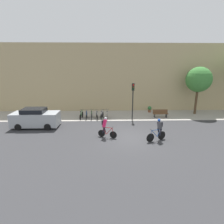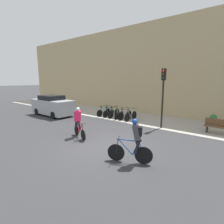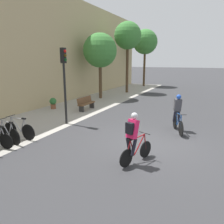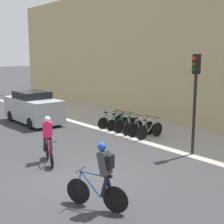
{
  "view_description": "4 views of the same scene",
  "coord_description": "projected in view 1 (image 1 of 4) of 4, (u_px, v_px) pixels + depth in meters",
  "views": [
    {
      "loc": [
        -1.87,
        -13.39,
        5.69
      ],
      "look_at": [
        -1.43,
        2.67,
        1.47
      ],
      "focal_mm": 28.0,
      "sensor_mm": 36.0,
      "label": 1
    },
    {
      "loc": [
        5.43,
        -6.28,
        3.25
      ],
      "look_at": [
        -0.29,
        0.92,
        1.54
      ],
      "focal_mm": 28.0,
      "sensor_mm": 36.0,
      "label": 2
    },
    {
      "loc": [
        -8.37,
        -2.17,
        3.35
      ],
      "look_at": [
        0.36,
        1.95,
        1.05
      ],
      "focal_mm": 35.0,
      "sensor_mm": 36.0,
      "label": 3
    },
    {
      "loc": [
        7.96,
        -5.31,
        3.93
      ],
      "look_at": [
        -1.57,
        2.73,
        1.64
      ],
      "focal_mm": 50.0,
      "sensor_mm": 36.0,
      "label": 4
    }
  ],
  "objects": [
    {
      "name": "kerb_strip",
      "position": [
        123.0,
        115.0,
        20.97
      ],
      "size": [
        44.0,
        4.5,
        0.01
      ],
      "primitive_type": "cube",
      "color": "#A39E93",
      "rests_on": "ground"
    },
    {
      "name": "ground",
      "position": [
        130.0,
        137.0,
        14.44
      ],
      "size": [
        200.0,
        200.0,
        0.0
      ],
      "primitive_type": "plane",
      "color": "#333335"
    },
    {
      "name": "parked_bike_1",
      "position": [
        87.0,
        115.0,
        19.41
      ],
      "size": [
        0.46,
        1.59,
        0.94
      ],
      "color": "black",
      "rests_on": "ground"
    },
    {
      "name": "cyclist_pink",
      "position": [
        105.0,
        126.0,
        14.2
      ],
      "size": [
        1.54,
        0.66,
        1.74
      ],
      "color": "black",
      "rests_on": "ground"
    },
    {
      "name": "parked_bike_3",
      "position": [
        97.0,
        115.0,
        19.44
      ],
      "size": [
        0.46,
        1.59,
        0.94
      ],
      "color": "black",
      "rests_on": "ground"
    },
    {
      "name": "street_tree_0",
      "position": [
        199.0,
        80.0,
        20.5
      ],
      "size": [
        2.94,
        2.94,
        5.65
      ],
      "color": "#4C3823",
      "rests_on": "ground"
    },
    {
      "name": "bench",
      "position": [
        160.0,
        113.0,
        19.98
      ],
      "size": [
        1.69,
        0.44,
        0.89
      ],
      "color": "brown",
      "rests_on": "ground"
    },
    {
      "name": "parked_bike_0",
      "position": [
        81.0,
        115.0,
        19.4
      ],
      "size": [
        0.46,
        1.71,
        0.96
      ],
      "color": "black",
      "rests_on": "ground"
    },
    {
      "name": "traffic_light_pole",
      "position": [
        133.0,
        95.0,
        18.51
      ],
      "size": [
        0.26,
        0.3,
        3.96
      ],
      "color": "black",
      "rests_on": "ground"
    },
    {
      "name": "potted_plant",
      "position": [
        150.0,
        109.0,
        22.18
      ],
      "size": [
        0.48,
        0.48,
        0.78
      ],
      "color": "brown",
      "rests_on": "ground"
    },
    {
      "name": "parked_bike_2",
      "position": [
        92.0,
        115.0,
        19.42
      ],
      "size": [
        0.46,
        1.68,
        0.99
      ],
      "color": "black",
      "rests_on": "ground"
    },
    {
      "name": "building_facade",
      "position": [
        122.0,
        78.0,
        22.36
      ],
      "size": [
        44.0,
        0.6,
        8.44
      ],
      "primitive_type": "cube",
      "color": "tan",
      "rests_on": "ground"
    },
    {
      "name": "cyclist_grey",
      "position": [
        158.0,
        129.0,
        13.59
      ],
      "size": [
        1.68,
        0.77,
        1.79
      ],
      "color": "black",
      "rests_on": "ground"
    },
    {
      "name": "parked_bike_5",
      "position": [
        107.0,
        115.0,
        19.47
      ],
      "size": [
        0.46,
        1.76,
        0.99
      ],
      "color": "black",
      "rests_on": "ground"
    },
    {
      "name": "parked_car",
      "position": [
        36.0,
        118.0,
        16.62
      ],
      "size": [
        4.3,
        1.84,
        1.85
      ],
      "color": "#9EA3A8",
      "rests_on": "ground"
    },
    {
      "name": "parked_bike_4",
      "position": [
        102.0,
        115.0,
        19.45
      ],
      "size": [
        0.46,
        1.64,
        0.98
      ],
      "color": "black",
      "rests_on": "ground"
    }
  ]
}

